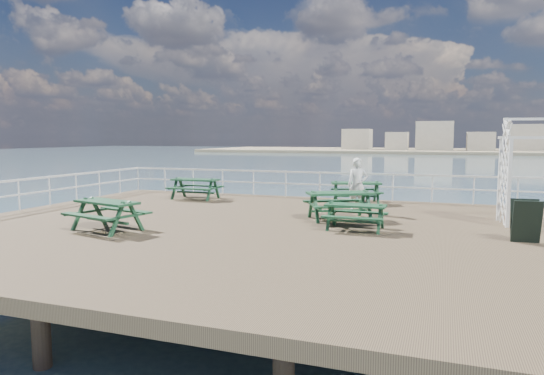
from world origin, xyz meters
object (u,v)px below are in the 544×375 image
(picnic_table_e, at_px, (340,200))
(person, at_px, (358,185))
(picnic_table_b, at_px, (356,188))
(picnic_table_a, at_px, (195,184))
(picnic_table_d, at_px, (107,209))
(picnic_table_c, at_px, (355,211))

(picnic_table_e, distance_m, person, 1.67)
(picnic_table_b, distance_m, picnic_table_e, 3.88)
(picnic_table_a, height_order, picnic_table_d, picnic_table_a)
(picnic_table_c, xyz_separation_m, picnic_table_e, (-0.74, 1.47, 0.11))
(person, bearing_deg, picnic_table_b, 84.42)
(picnic_table_b, bearing_deg, picnic_table_e, -103.44)
(picnic_table_b, bearing_deg, picnic_table_d, -140.96)
(picnic_table_b, bearing_deg, person, -95.12)
(picnic_table_a, xyz_separation_m, picnic_table_e, (6.56, -2.94, 0.02))
(picnic_table_b, distance_m, picnic_table_d, 9.41)
(picnic_table_a, distance_m, picnic_table_b, 6.46)
(picnic_table_d, xyz_separation_m, picnic_table_e, (5.56, 3.83, 0.02))
(picnic_table_a, height_order, person, person)
(picnic_table_d, distance_m, person, 7.99)
(picnic_table_a, bearing_deg, picnic_table_b, 7.82)
(picnic_table_e, xyz_separation_m, person, (0.26, 1.63, 0.30))
(picnic_table_b, bearing_deg, picnic_table_a, 172.39)
(picnic_table_b, relative_size, picnic_table_e, 0.88)
(picnic_table_e, bearing_deg, picnic_table_a, 127.27)
(picnic_table_b, distance_m, person, 2.32)
(picnic_table_e, height_order, person, person)
(picnic_table_e, bearing_deg, person, 52.29)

